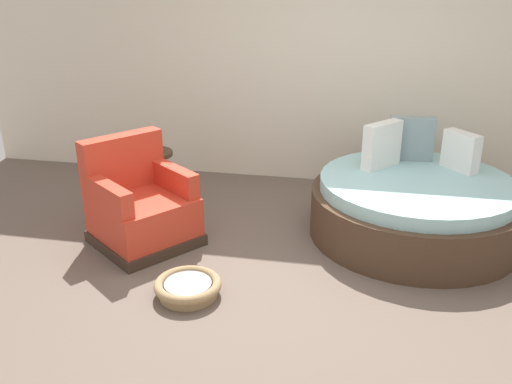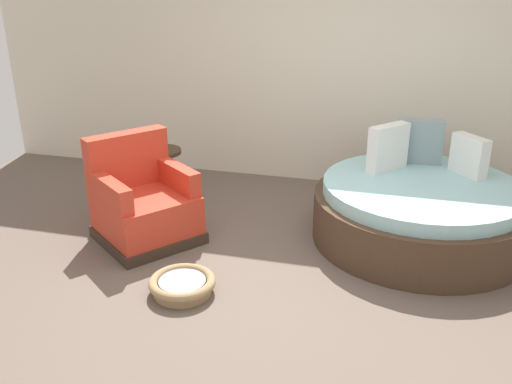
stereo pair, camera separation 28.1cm
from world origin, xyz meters
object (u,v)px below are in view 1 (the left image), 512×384
object	(u,v)px
round_daybed	(414,206)
pet_basket	(188,287)
side_table	(152,160)
red_armchair	(140,207)

from	to	relation	value
round_daybed	pet_basket	bearing A→B (deg)	-140.94
round_daybed	side_table	xyz separation A→B (m)	(-2.67, 0.37, 0.14)
pet_basket	side_table	xyz separation A→B (m)	(-0.94, 1.77, 0.35)
round_daybed	red_armchair	size ratio (longest dim) A/B	1.69
round_daybed	side_table	size ratio (longest dim) A/B	3.64
red_armchair	round_daybed	bearing A→B (deg)	14.28
round_daybed	side_table	distance (m)	2.70
round_daybed	red_armchair	bearing A→B (deg)	-165.72
round_daybed	pet_basket	distance (m)	2.23
red_armchair	side_table	bearing A→B (deg)	104.85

